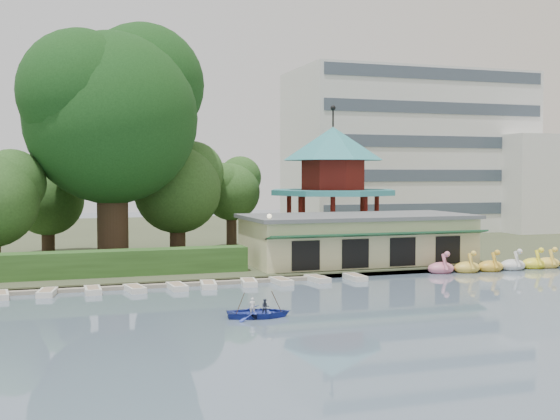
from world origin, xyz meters
name	(u,v)px	position (x,y,z in m)	size (l,w,h in m)	color
ground_plane	(359,334)	(0.00, 0.00, 0.00)	(220.00, 220.00, 0.00)	slate
shore	(173,237)	(0.00, 52.00, 0.20)	(220.00, 70.00, 0.40)	#424930
embankment	(256,279)	(0.00, 17.30, 0.15)	(220.00, 0.60, 0.30)	gray
dock	(81,288)	(-12.00, 17.20, 0.12)	(34.00, 1.60, 0.24)	gray
boathouse	(357,238)	(10.00, 21.97, 2.37)	(18.60, 9.39, 3.90)	beige
pavilion	(333,175)	(12.00, 32.00, 7.48)	(12.40, 12.40, 13.50)	beige
office_building	(431,157)	(32.67, 49.00, 9.73)	(38.00, 18.00, 20.00)	silver
hedge	(33,266)	(-15.00, 20.50, 1.30)	(30.00, 2.00, 1.80)	#2E5521
lamp_post	(269,232)	(1.50, 19.00, 3.34)	(0.36, 0.36, 4.28)	black
big_tree	(113,106)	(-8.81, 28.22, 13.08)	(15.24, 14.20, 19.91)	#3A281C
small_trees	(76,192)	(-11.68, 31.31, 6.08)	(38.95, 16.82, 10.22)	#3A281C
swan_boats	(535,264)	(23.14, 16.55, 0.40)	(19.36, 2.11, 1.92)	pink
moored_rowboats	(112,289)	(-10.14, 15.78, 0.18)	(35.01, 2.74, 0.36)	silver
rowboat_with_passengers	(259,308)	(-3.43, 5.26, 0.49)	(5.24, 4.11, 2.01)	#2D40AB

